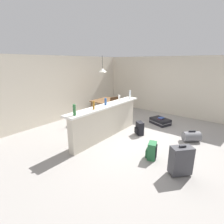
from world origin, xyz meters
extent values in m
cube|color=gray|center=(0.00, 0.00, -0.03)|extent=(13.00, 13.00, 0.05)
cube|color=beige|center=(0.00, 3.05, 1.25)|extent=(6.60, 0.10, 2.50)
cube|color=beige|center=(3.05, 0.30, 1.25)|extent=(0.10, 6.00, 2.50)
cube|color=beige|center=(-0.58, 0.49, 0.49)|extent=(2.80, 0.20, 0.98)
cube|color=white|center=(-0.58, 0.49, 1.01)|extent=(2.96, 0.40, 0.05)
cylinder|color=#2D6B38|center=(-1.84, 0.44, 1.17)|extent=(0.07, 0.07, 0.27)
cylinder|color=#9E661E|center=(-1.16, 0.45, 1.15)|extent=(0.06, 0.06, 0.23)
cylinder|color=#284C89|center=(-0.60, 0.51, 1.14)|extent=(0.07, 0.07, 0.21)
cylinder|color=silver|center=(0.04, 0.47, 1.14)|extent=(0.06, 0.06, 0.22)
cylinder|color=silver|center=(0.63, 0.42, 1.18)|extent=(0.06, 0.06, 0.29)
cube|color=brown|center=(0.95, 1.82, 0.72)|extent=(1.10, 0.80, 0.04)
cylinder|color=brown|center=(0.46, 1.48, 0.35)|extent=(0.06, 0.06, 0.70)
cylinder|color=brown|center=(1.44, 1.48, 0.35)|extent=(0.06, 0.06, 0.70)
cylinder|color=brown|center=(0.46, 2.16, 0.35)|extent=(0.06, 0.06, 0.70)
cylinder|color=brown|center=(1.44, 2.16, 0.35)|extent=(0.06, 0.06, 0.70)
cube|color=#4C331E|center=(0.89, 1.16, 0.43)|extent=(0.48, 0.48, 0.04)
cube|color=#4C331E|center=(0.92, 1.33, 0.69)|extent=(0.40, 0.12, 0.48)
cylinder|color=#4C331E|center=(0.69, 1.04, 0.21)|extent=(0.04, 0.04, 0.41)
cylinder|color=#4C331E|center=(1.01, 0.97, 0.21)|extent=(0.04, 0.04, 0.41)
cylinder|color=#4C331E|center=(0.76, 1.35, 0.21)|extent=(0.04, 0.04, 0.41)
cylinder|color=#4C331E|center=(1.08, 1.28, 0.21)|extent=(0.04, 0.04, 0.41)
cylinder|color=black|center=(0.85, 1.87, 2.25)|extent=(0.01, 0.01, 0.50)
cone|color=white|center=(0.85, 1.87, 1.95)|extent=(0.34, 0.34, 0.14)
sphere|color=white|center=(0.85, 1.87, 1.87)|extent=(0.07, 0.07, 0.07)
cube|color=black|center=(1.54, -0.38, 0.11)|extent=(0.69, 0.81, 0.22)
cube|color=gray|center=(1.54, -0.38, 0.11)|extent=(0.71, 0.82, 0.02)
cube|color=#2D2D33|center=(1.69, 0.00, 0.11)|extent=(0.22, 0.20, 0.02)
cube|color=black|center=(0.22, -0.24, 0.21)|extent=(0.31, 0.33, 0.42)
cube|color=black|center=(0.13, -0.17, 0.14)|extent=(0.18, 0.21, 0.19)
cube|color=black|center=(0.34, -0.24, 0.19)|extent=(0.04, 0.04, 0.36)
cube|color=black|center=(0.26, -0.35, 0.19)|extent=(0.04, 0.04, 0.36)
cube|color=#38383D|center=(-1.08, -1.91, 0.33)|extent=(0.49, 0.47, 0.60)
cylinder|color=black|center=(-0.93, -2.04, 0.03)|extent=(0.06, 0.06, 0.06)
cylinder|color=black|center=(-1.22, -1.79, 0.03)|extent=(0.06, 0.06, 0.06)
cube|color=#232328|center=(-1.08, -1.91, 0.65)|extent=(0.13, 0.12, 0.04)
cube|color=#286B3D|center=(-0.88, -1.18, 0.21)|extent=(0.32, 0.25, 0.42)
cube|color=#205530|center=(-0.91, -1.08, 0.14)|extent=(0.23, 0.12, 0.19)
cube|color=black|center=(-0.78, -1.26, 0.19)|extent=(0.04, 0.03, 0.36)
cube|color=black|center=(-0.92, -1.30, 0.19)|extent=(0.04, 0.03, 0.36)
cylinder|color=slate|center=(0.72, -1.69, 0.15)|extent=(0.54, 0.56, 0.30)
cube|color=black|center=(0.72, -1.69, 0.32)|extent=(0.15, 0.17, 0.04)
cube|color=#AD2D2D|center=(1.52, -0.39, 0.23)|extent=(0.23, 0.18, 0.03)
cube|color=#334C99|center=(1.51, -0.42, 0.26)|extent=(0.25, 0.20, 0.03)
camera|label=1|loc=(-4.38, -2.70, 2.29)|focal=27.41mm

